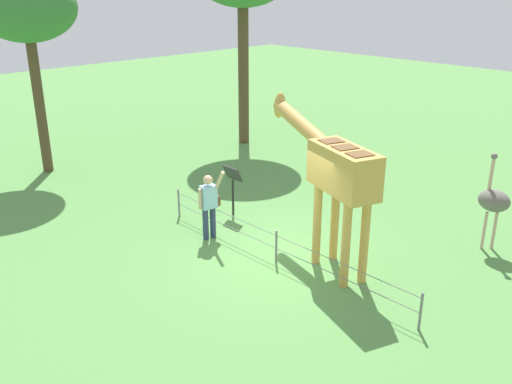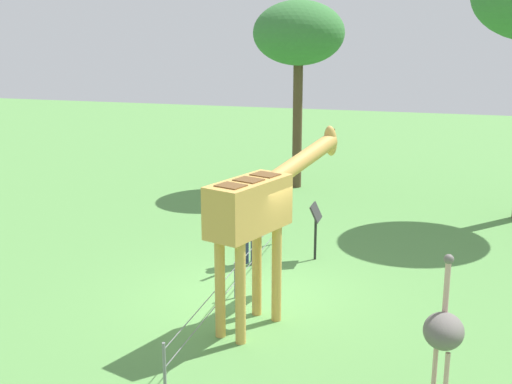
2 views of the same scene
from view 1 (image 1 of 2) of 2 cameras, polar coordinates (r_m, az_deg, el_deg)
ground_plane at (r=12.49m, az=2.84°, el=-6.75°), size 60.00×60.00×0.00m
giraffe at (r=11.46m, az=7.97°, el=2.26°), size 3.82×1.75×3.34m
visitor at (r=13.08m, az=-4.79°, el=-1.10°), size 0.61×0.59×1.76m
ostrich at (r=13.50m, az=23.02°, el=-0.83°), size 0.70×0.56×2.25m
tree_northeast at (r=18.34m, az=-22.33°, el=16.82°), size 2.91×2.91×6.03m
info_sign at (r=14.39m, az=-2.38°, el=1.23°), size 0.56×0.21×1.32m
wire_fence at (r=12.15m, az=2.07°, el=-5.44°), size 7.05×0.05×0.75m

